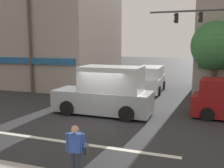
% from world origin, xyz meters
% --- Properties ---
extents(ground_plane, '(120.00, 120.00, 0.00)m').
position_xyz_m(ground_plane, '(0.00, 0.00, 0.00)').
color(ground_plane, '#2B2B2D').
extents(lane_marking_stripe, '(9.00, 0.24, 0.01)m').
position_xyz_m(lane_marking_stripe, '(0.00, -3.50, 0.00)').
color(lane_marking_stripe, silver).
rests_on(lane_marking_stripe, ground).
extents(building_left_block, '(13.55, 10.78, 9.54)m').
position_xyz_m(building_left_block, '(-10.54, 10.44, 4.77)').
color(building_left_block, gray).
rests_on(building_left_block, ground).
extents(street_tree, '(3.13, 3.13, 5.42)m').
position_xyz_m(street_tree, '(5.72, 5.56, 3.83)').
color(street_tree, '#4C3823').
rests_on(street_tree, ground).
extents(utility_pole_near_left, '(1.40, 0.22, 8.91)m').
position_xyz_m(utility_pole_near_left, '(-7.98, 4.98, 4.61)').
color(utility_pole_near_left, brown).
rests_on(utility_pole_near_left, ground).
extents(traffic_light_mast, '(4.89, 0.37, 6.20)m').
position_xyz_m(traffic_light_mast, '(5.45, 4.39, 4.18)').
color(traffic_light_mast, '#47474C').
rests_on(traffic_light_mast, ground).
extents(box_truck_waiting_far, '(5.61, 2.26, 2.75)m').
position_xyz_m(box_truck_waiting_far, '(-0.09, 1.01, 1.25)').
color(box_truck_waiting_far, '#999EA3').
rests_on(box_truck_waiting_far, ground).
extents(van_crossing_rightbound, '(2.12, 4.64, 2.11)m').
position_xyz_m(van_crossing_rightbound, '(0.96, 8.72, 1.01)').
color(van_crossing_rightbound, silver).
rests_on(van_crossing_rightbound, ground).
extents(pedestrian_foreground_with_bag, '(0.69, 0.33, 1.67)m').
position_xyz_m(pedestrian_foreground_with_bag, '(1.64, -6.03, 0.95)').
color(pedestrian_foreground_with_bag, '#232838').
rests_on(pedestrian_foreground_with_bag, ground).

